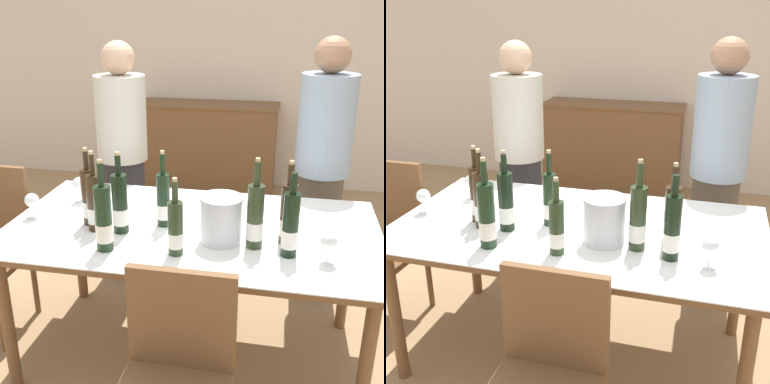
# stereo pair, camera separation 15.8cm
# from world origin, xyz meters

# --- Properties ---
(ground_plane) EXTENTS (12.00, 12.00, 0.00)m
(ground_plane) POSITION_xyz_m (0.00, 0.00, 0.00)
(ground_plane) COLOR #A37F56
(back_wall) EXTENTS (8.00, 0.10, 2.80)m
(back_wall) POSITION_xyz_m (0.00, 2.89, 1.40)
(back_wall) COLOR beige
(back_wall) RESTS_ON ground_plane
(sideboard_cabinet) EXTENTS (1.41, 0.46, 0.90)m
(sideboard_cabinet) POSITION_xyz_m (-0.37, 2.60, 0.45)
(sideboard_cabinet) COLOR brown
(sideboard_cabinet) RESTS_ON ground_plane
(dining_table) EXTENTS (1.82, 1.01, 0.77)m
(dining_table) POSITION_xyz_m (0.00, 0.00, 0.70)
(dining_table) COLOR brown
(dining_table) RESTS_ON ground_plane
(ice_bucket) EXTENTS (0.20, 0.20, 0.22)m
(ice_bucket) POSITION_xyz_m (0.16, -0.13, 0.88)
(ice_bucket) COLOR silver
(ice_bucket) RESTS_ON dining_table
(wine_bottle_0) EXTENTS (0.08, 0.08, 0.42)m
(wine_bottle_0) POSITION_xyz_m (-0.33, -0.32, 0.91)
(wine_bottle_0) COLOR black
(wine_bottle_0) RESTS_ON dining_table
(wine_bottle_1) EXTENTS (0.07, 0.07, 0.38)m
(wine_bottle_1) POSITION_xyz_m (-0.14, -0.02, 0.90)
(wine_bottle_1) COLOR black
(wine_bottle_1) RESTS_ON dining_table
(wine_bottle_2) EXTENTS (0.07, 0.07, 0.39)m
(wine_bottle_2) POSITION_xyz_m (-0.50, -0.07, 0.90)
(wine_bottle_2) COLOR #332314
(wine_bottle_2) RESTS_ON dining_table
(wine_bottle_3) EXTENTS (0.07, 0.07, 0.35)m
(wine_bottle_3) POSITION_xyz_m (-0.01, -0.30, 0.89)
(wine_bottle_3) COLOR #28381E
(wine_bottle_3) RESTS_ON dining_table
(wine_bottle_4) EXTENTS (0.08, 0.08, 0.42)m
(wine_bottle_4) POSITION_xyz_m (0.32, -0.16, 0.91)
(wine_bottle_4) COLOR #28381E
(wine_bottle_4) RESTS_ON dining_table
(wine_bottle_5) EXTENTS (0.07, 0.07, 0.38)m
(wine_bottle_5) POSITION_xyz_m (0.47, -0.21, 0.91)
(wine_bottle_5) COLOR black
(wine_bottle_5) RESTS_ON dining_table
(wine_bottle_6) EXTENTS (0.08, 0.08, 0.40)m
(wine_bottle_6) POSITION_xyz_m (-0.45, -0.13, 0.90)
(wine_bottle_6) COLOR #332314
(wine_bottle_6) RESTS_ON dining_table
(wine_bottle_7) EXTENTS (0.08, 0.08, 0.40)m
(wine_bottle_7) POSITION_xyz_m (-0.32, -0.13, 0.91)
(wine_bottle_7) COLOR black
(wine_bottle_7) RESTS_ON dining_table
(wine_bottle_8) EXTENTS (0.08, 0.08, 0.39)m
(wine_bottle_8) POSITION_xyz_m (0.46, -0.09, 0.90)
(wine_bottle_8) COLOR #332314
(wine_bottle_8) RESTS_ON dining_table
(wine_glass_0) EXTENTS (0.07, 0.07, 0.14)m
(wine_glass_0) POSITION_xyz_m (0.63, -0.24, 0.87)
(wine_glass_0) COLOR white
(wine_glass_0) RESTS_ON dining_table
(wine_glass_1) EXTENTS (0.07, 0.07, 0.13)m
(wine_glass_1) POSITION_xyz_m (-0.82, -0.06, 0.86)
(wine_glass_1) COLOR white
(wine_glass_1) RESTS_ON dining_table
(wine_glass_2) EXTENTS (0.08, 0.08, 0.14)m
(wine_glass_2) POSITION_xyz_m (-0.67, 0.20, 0.87)
(wine_glass_2) COLOR white
(wine_glass_2) RESTS_ON dining_table
(chair_left_end) EXTENTS (0.42, 0.42, 0.95)m
(chair_left_end) POSITION_xyz_m (-1.20, 0.09, 0.53)
(chair_left_end) COLOR brown
(chair_left_end) RESTS_ON ground_plane
(chair_near_front) EXTENTS (0.42, 0.42, 0.88)m
(chair_near_front) POSITION_xyz_m (0.09, -0.74, 0.51)
(chair_near_front) COLOR brown
(chair_near_front) RESTS_ON ground_plane
(person_host) EXTENTS (0.33, 0.33, 1.60)m
(person_host) POSITION_xyz_m (-0.64, 0.81, 0.80)
(person_host) COLOR #2D2D33
(person_host) RESTS_ON ground_plane
(person_guest_left) EXTENTS (0.33, 0.33, 1.64)m
(person_guest_left) POSITION_xyz_m (0.65, 0.79, 0.82)
(person_guest_left) COLOR #51473D
(person_guest_left) RESTS_ON ground_plane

